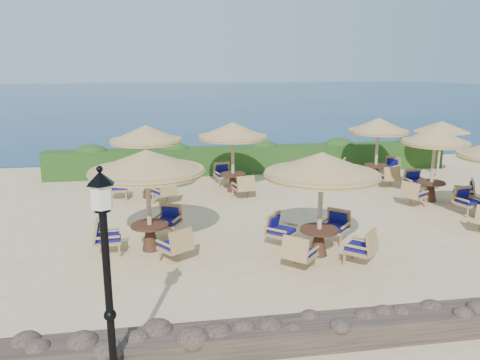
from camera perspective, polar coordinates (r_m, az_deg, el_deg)
ground at (r=14.42m, az=7.10°, el=-5.32°), size 120.00×120.00×0.00m
sea at (r=83.28m, az=-6.70°, el=10.34°), size 160.00×160.00×0.00m
hedge at (r=21.04m, az=1.66°, el=2.51°), size 18.00×0.90×1.20m
stone_wall at (r=9.07m, az=18.62°, el=-16.42°), size 15.00×0.65×0.44m
lamp_post at (r=7.04m, az=-15.74°, el=-13.08°), size 0.44×0.44×3.31m
extra_parasol at (r=21.85m, az=23.39°, el=5.99°), size 2.30×2.30×2.41m
cafe_set_0 at (r=11.99m, az=-11.22°, el=0.27°), size 2.92×2.92×2.65m
cafe_set_1 at (r=11.62m, az=9.86°, el=-0.63°), size 2.84×2.84×2.65m
cafe_set_3 at (r=17.03m, az=-11.32°, el=3.89°), size 2.69×2.77×2.65m
cafe_set_4 at (r=17.55m, az=-0.89°, el=4.83°), size 2.60×2.88×2.65m
cafe_set_5 at (r=19.96m, az=16.44°, el=4.88°), size 2.77×2.62×2.65m
cafe_set_6 at (r=17.62m, az=22.61°, el=3.13°), size 2.77×2.54×2.65m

